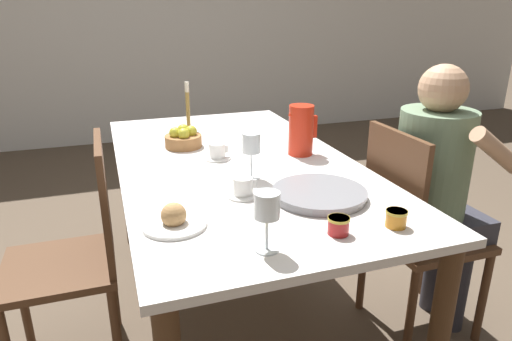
% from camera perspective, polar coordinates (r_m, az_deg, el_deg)
% --- Properties ---
extents(ground_plane, '(20.00, 20.00, 0.00)m').
position_cam_1_polar(ground_plane, '(2.36, -2.25, -16.78)').
color(ground_plane, brown).
extents(wall_back, '(10.00, 0.06, 2.60)m').
position_cam_1_polar(wall_back, '(5.10, -13.56, 18.20)').
color(wall_back, white).
rests_on(wall_back, ground_plane).
extents(dining_table, '(0.99, 1.83, 0.77)m').
position_cam_1_polar(dining_table, '(2.03, -2.50, -1.37)').
color(dining_table, silver).
rests_on(dining_table, ground_plane).
extents(chair_person_side, '(0.42, 0.42, 0.95)m').
position_cam_1_polar(chair_person_side, '(2.08, 19.04, -6.88)').
color(chair_person_side, '#51331E').
rests_on(chair_person_side, ground_plane).
extents(chair_opposite, '(0.42, 0.42, 0.95)m').
position_cam_1_polar(chair_opposite, '(1.93, -21.43, -9.50)').
color(chair_opposite, '#51331E').
rests_on(chair_opposite, ground_plane).
extents(person_seated, '(0.39, 0.41, 1.20)m').
position_cam_1_polar(person_seated, '(2.06, 21.75, -1.24)').
color(person_seated, '#33333D').
rests_on(person_seated, ground_plane).
extents(red_pitcher, '(0.14, 0.11, 0.23)m').
position_cam_1_polar(red_pitcher, '(2.07, 5.59, 5.12)').
color(red_pitcher, red).
rests_on(red_pitcher, dining_table).
extents(wine_glass_water, '(0.07, 0.07, 0.18)m').
position_cam_1_polar(wine_glass_water, '(1.75, -0.63, 3.17)').
color(wine_glass_water, white).
rests_on(wine_glass_water, dining_table).
extents(wine_glass_juice, '(0.07, 0.07, 0.17)m').
position_cam_1_polar(wine_glass_juice, '(1.23, 1.39, -4.82)').
color(wine_glass_juice, white).
rests_on(wine_glass_juice, dining_table).
extents(teacup_near_person, '(0.12, 0.12, 0.07)m').
position_cam_1_polar(teacup_near_person, '(1.62, -1.63, -2.22)').
color(teacup_near_person, white).
rests_on(teacup_near_person, dining_table).
extents(teacup_across, '(0.12, 0.12, 0.07)m').
position_cam_1_polar(teacup_across, '(2.02, -4.85, 2.28)').
color(teacup_across, white).
rests_on(teacup_across, dining_table).
extents(serving_tray, '(0.33, 0.33, 0.03)m').
position_cam_1_polar(serving_tray, '(1.62, 7.91, -2.90)').
color(serving_tray, gray).
rests_on(serving_tray, dining_table).
extents(bread_plate, '(0.20, 0.20, 0.08)m').
position_cam_1_polar(bread_plate, '(1.43, -10.22, -6.07)').
color(bread_plate, white).
rests_on(bread_plate, dining_table).
extents(jam_jar_amber, '(0.07, 0.07, 0.05)m').
position_cam_1_polar(jam_jar_amber, '(1.46, 17.13, -5.65)').
color(jam_jar_amber, '#C67A1E').
rests_on(jam_jar_amber, dining_table).
extents(jam_jar_red, '(0.07, 0.07, 0.05)m').
position_cam_1_polar(jam_jar_red, '(1.38, 10.27, -6.68)').
color(jam_jar_red, '#A81E1E').
rests_on(jam_jar_red, dining_table).
extents(fruit_bowl, '(0.18, 0.18, 0.10)m').
position_cam_1_polar(fruit_bowl, '(2.21, -9.07, 3.96)').
color(fruit_bowl, '#9E6B3D').
rests_on(fruit_bowl, dining_table).
extents(candlestick_tall, '(0.06, 0.06, 0.29)m').
position_cam_1_polar(candlestick_tall, '(2.34, -8.46, 6.60)').
color(candlestick_tall, olive).
rests_on(candlestick_tall, dining_table).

